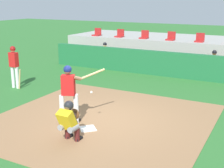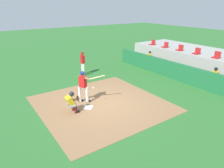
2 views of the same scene
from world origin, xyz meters
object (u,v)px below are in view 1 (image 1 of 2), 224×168
stadium_seat_3 (171,38)px  stadium_seat_4 (200,39)px  catcher_crouched (69,120)px  batter_at_plate (69,91)px  dugout_player_1 (213,63)px  stadium_seat_0 (97,34)px  stadium_seat_1 (120,35)px  dugout_player_0 (104,54)px  home_plate (88,129)px  on_deck_batter (14,64)px  stadium_seat_2 (144,36)px

stadium_seat_3 → stadium_seat_4: same height
catcher_crouched → batter_at_plate: bearing=124.6°
dugout_player_1 → stadium_seat_0: 7.97m
batter_at_plate → stadium_seat_3: bearing=90.7°
catcher_crouched → stadium_seat_4: bearing=85.8°
dugout_player_1 → stadium_seat_1: stadium_seat_1 is taller
batter_at_plate → dugout_player_0: (-3.36, 8.03, -0.36)m
dugout_player_0 → stadium_seat_1: 2.21m
home_plate → stadium_seat_3: size_ratio=0.92×
on_deck_batter → stadium_seat_1: 7.98m
batter_at_plate → stadium_seat_2: (-1.76, 10.06, 0.50)m
dugout_player_1 → stadium_seat_1: size_ratio=2.71×
stadium_seat_2 → stadium_seat_3: bearing=0.0°
on_deck_batter → dugout_player_0: bearing=80.4°
catcher_crouched → stadium_seat_4: stadium_seat_4 is taller
stadium_seat_1 → batter_at_plate: bearing=-71.4°
on_deck_batter → dugout_player_1: on_deck_batter is taller
dugout_player_0 → stadium_seat_2: stadium_seat_2 is taller
catcher_crouched → stadium_seat_3: (-0.81, 11.05, 0.93)m
home_plate → stadium_seat_4: 10.32m
on_deck_batter → stadium_seat_0: 7.94m
dugout_player_0 → stadium_seat_0: stadium_seat_0 is taller
catcher_crouched → dugout_player_0: bearing=114.2°
batter_at_plate → dugout_player_0: 8.71m
stadium_seat_1 → home_plate: bearing=-68.2°
batter_at_plate → catcher_crouched: batter_at_plate is taller
dugout_player_0 → dugout_player_1: size_ratio=1.00×
catcher_crouched → on_deck_batter: 5.96m
stadium_seat_1 → stadium_seat_4: same height
dugout_player_1 → stadium_seat_2: 4.93m
catcher_crouched → on_deck_batter: on_deck_batter is taller
dugout_player_1 → stadium_seat_0: (-7.65, 2.03, 0.86)m
dugout_player_1 → stadium_seat_4: size_ratio=2.71×
stadium_seat_1 → catcher_crouched: bearing=-69.8°
stadium_seat_4 → catcher_crouched: bearing=-94.2°
stadium_seat_3 → stadium_seat_1: bearing=180.0°
catcher_crouched → stadium_seat_2: (-2.44, 11.05, 0.93)m
on_deck_batter → stadium_seat_1: bearing=82.9°
batter_at_plate → dugout_player_1: bearing=71.7°
batter_at_plate → on_deck_batter: bearing=153.6°
stadium_seat_3 → home_plate: bearing=-85.4°
on_deck_batter → dugout_player_0: 5.96m
on_deck_batter → stadium_seat_3: bearing=61.8°
on_deck_batter → dugout_player_0: (1.00, 5.86, -0.35)m
on_deck_batter → stadium_seat_2: (2.60, 7.90, 0.51)m
stadium_seat_4 → home_plate: bearing=-94.6°
dugout_player_0 → stadium_seat_2: 2.73m
stadium_seat_0 → stadium_seat_2: size_ratio=1.00×
dugout_player_0 → stadium_seat_4: size_ratio=2.71×
catcher_crouched → stadium_seat_0: stadium_seat_0 is taller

